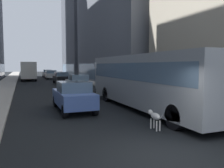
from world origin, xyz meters
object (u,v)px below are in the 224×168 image
Objects in this scene: car_black_suv at (61,78)px; car_silver_sedan at (78,83)px; car_blue_hatchback at (73,96)px; car_grey_wagon at (47,73)px; car_red_coupe at (27,74)px; car_white_van at (51,75)px; dalmatian_dog at (154,116)px; pedestrian_with_handbag at (178,89)px; transit_bus at (147,78)px; box_truck at (28,70)px.

car_silver_sedan is (-0.00, -10.10, -0.00)m from car_black_suv.
car_black_suv and car_blue_hatchback have the same top height.
car_grey_wagon is 4.36m from car_red_coupe.
car_silver_sedan is 1.01× the size of car_blue_hatchback.
car_black_suv is (0.00, -11.99, -0.00)m from car_white_van.
car_grey_wagon is at bearing 90.00° from car_black_suv.
pedestrian_with_handbag is at bearing 44.53° from dalmatian_dog.
transit_bus is at bearing -87.65° from car_grey_wagon.
car_grey_wagon is 1.03× the size of car_silver_sedan.
car_silver_sedan is at bearing -81.54° from car_red_coupe.
car_grey_wagon is at bearing 92.35° from transit_bus.
transit_bus is 4.24m from car_blue_hatchback.
car_white_van is 31.45m from car_blue_hatchback.
box_truck is at bearing -112.29° from car_grey_wagon.
car_blue_hatchback is 0.55× the size of box_truck.
car_white_van is at bearing -90.00° from car_grey_wagon.
box_truck is (-4.00, 8.77, 0.84)m from car_black_suv.
transit_bus is at bearing -14.29° from car_blue_hatchback.
transit_bus reaches higher than car_red_coupe.
box_truck is (-5.60, 29.15, -0.11)m from transit_bus.
car_grey_wagon is 0.93× the size of car_red_coupe.
transit_bus and box_truck have the same top height.
car_white_van is at bearing 90.00° from car_silver_sedan.
car_silver_sedan is at bearing 89.02° from dalmatian_dog.
transit_bus is at bearing -85.51° from car_black_suv.
car_white_van reaches higher than dalmatian_dog.
box_truck reaches higher than car_white_van.
car_white_van and car_black_suv have the same top height.
car_white_van is at bearing 90.00° from car_black_suv.
car_white_van is at bearing 97.24° from pedestrian_with_handbag.
transit_bus is 4.42m from dalmatian_dog.
pedestrian_with_handbag reaches higher than car_silver_sedan.
car_silver_sedan is 19.31m from box_truck.
car_red_coupe reaches higher than dalmatian_dog.
car_silver_sedan reaches higher than dalmatian_dog.
box_truck is at bearing 100.87° from transit_bus.
dalmatian_dog is at bearing -83.49° from box_truck.
car_red_coupe is (-4.00, 26.91, 0.00)m from car_silver_sedan.
car_white_van is 0.54× the size of box_truck.
car_white_van is 0.89× the size of car_red_coupe.
transit_bus is at bearing -81.15° from car_silver_sedan.
pedestrian_with_handbag is (6.46, -0.60, 0.19)m from car_blue_hatchback.
car_black_suv is at bearing -76.61° from car_red_coupe.
car_red_coupe is 2.72× the size of pedestrian_with_handbag.
car_red_coupe is 37.64m from pedestrian_with_handbag.
car_white_van is at bearing 85.62° from car_blue_hatchback.
pedestrian_with_handbag is at bearing -77.64° from car_red_coupe.
car_silver_sedan is (-1.60, 10.28, -0.96)m from transit_bus.
pedestrian_with_handbag is at bearing -78.51° from car_black_suv.
transit_bus is 37.62m from car_red_coupe.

